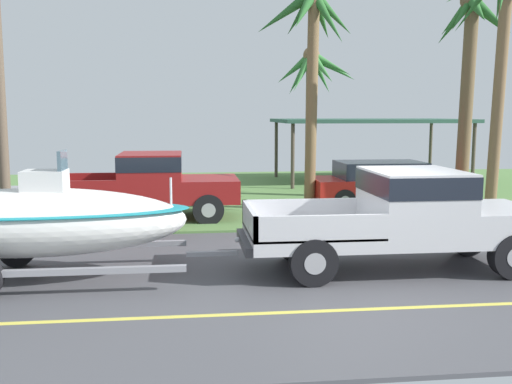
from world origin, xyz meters
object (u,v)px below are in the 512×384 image
object	(u,v)px
boat_on_trailer	(29,222)
carport_awning	(369,122)
palm_tree_near_left	(311,42)
palm_tree_far_left	(502,19)
palm_tree_mid	(313,81)
palm_tree_near_right	(471,48)
pickup_truck_towing	(411,214)
parked_sedan_far	(385,185)
parked_pickup_background	(150,183)

from	to	relation	value
boat_on_trailer	carport_awning	world-z (taller)	carport_awning
palm_tree_near_left	palm_tree_far_left	distance (m)	5.07
palm_tree_near_left	palm_tree_mid	distance (m)	6.18
palm_tree_mid	palm_tree_near_left	bearing A→B (deg)	-102.76
palm_tree_near_right	palm_tree_mid	size ratio (longest dim) A/B	1.23
boat_on_trailer	carport_awning	size ratio (longest dim) A/B	0.85
boat_on_trailer	palm_tree_near_right	bearing A→B (deg)	33.72
palm_tree_near_left	palm_tree_near_right	xyz separation A→B (m)	(5.27, 0.88, -0.01)
pickup_truck_towing	boat_on_trailer	bearing A→B (deg)	180.00
palm_tree_near_left	palm_tree_far_left	world-z (taller)	palm_tree_far_left
parked_sedan_far	carport_awning	size ratio (longest dim) A/B	0.61
pickup_truck_towing	palm_tree_near_right	size ratio (longest dim) A/B	0.84
pickup_truck_towing	palm_tree_far_left	size ratio (longest dim) A/B	0.81
pickup_truck_towing	carport_awning	size ratio (longest dim) A/B	0.74
palm_tree_mid	parked_sedan_far	bearing A→B (deg)	-79.41
boat_on_trailer	palm_tree_far_left	world-z (taller)	palm_tree_far_left
pickup_truck_towing	palm_tree_near_right	bearing A→B (deg)	57.94
parked_pickup_background	palm_tree_far_left	world-z (taller)	palm_tree_far_left
pickup_truck_towing	palm_tree_near_left	distance (m)	7.83
palm_tree_mid	palm_tree_far_left	size ratio (longest dim) A/B	0.78
parked_pickup_background	palm_tree_mid	distance (m)	9.82
carport_awning	parked_sedan_far	bearing A→B (deg)	-102.80
palm_tree_near_right	carport_awning	bearing A→B (deg)	104.67
boat_on_trailer	parked_pickup_background	world-z (taller)	boat_on_trailer
pickup_truck_towing	palm_tree_mid	xyz separation A→B (m)	(0.90, 12.78, 3.06)
palm_tree_near_left	palm_tree_mid	bearing A→B (deg)	77.24
pickup_truck_towing	palm_tree_mid	bearing A→B (deg)	85.97
palm_tree_near_right	palm_tree_mid	xyz separation A→B (m)	(-3.91, 5.10, -0.77)
palm_tree_near_left	palm_tree_mid	xyz separation A→B (m)	(1.35, 5.98, -0.77)
boat_on_trailer	palm_tree_mid	world-z (taller)	palm_tree_mid
carport_awning	pickup_truck_towing	bearing A→B (deg)	-104.20
parked_pickup_background	parked_sedan_far	distance (m)	7.16
palm_tree_near_left	palm_tree_near_right	world-z (taller)	palm_tree_near_right
pickup_truck_towing	palm_tree_near_right	distance (m)	9.85
palm_tree_near_right	palm_tree_far_left	world-z (taller)	palm_tree_far_left
parked_sedan_far	carport_awning	xyz separation A→B (m)	(1.40, 6.14, 1.81)
boat_on_trailer	pickup_truck_towing	bearing A→B (deg)	-0.00
parked_pickup_background	palm_tree_far_left	bearing A→B (deg)	-5.39
pickup_truck_towing	parked_sedan_far	xyz separation A→B (m)	(1.96, 7.12, -0.34)
carport_awning	parked_pickup_background	bearing A→B (deg)	-137.50
parked_pickup_background	palm_tree_near_left	size ratio (longest dim) A/B	0.86
pickup_truck_towing	parked_pickup_background	xyz separation A→B (m)	(-5.03, 5.58, -0.01)
parked_pickup_background	parked_sedan_far	xyz separation A→B (m)	(6.99, 1.54, -0.33)
palm_tree_near_left	palm_tree_mid	world-z (taller)	palm_tree_near_left
parked_sedan_far	palm_tree_far_left	bearing A→B (deg)	-47.61
pickup_truck_towing	parked_sedan_far	distance (m)	7.39
palm_tree_near_right	palm_tree_mid	bearing A→B (deg)	127.54
pickup_truck_towing	parked_pickup_background	distance (m)	7.51
pickup_truck_towing	palm_tree_near_left	bearing A→B (deg)	93.81
palm_tree_mid	palm_tree_far_left	distance (m)	8.78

